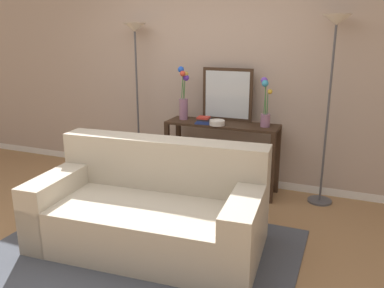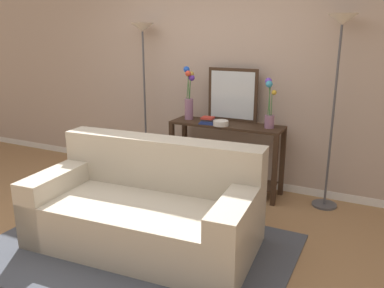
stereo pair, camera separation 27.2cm
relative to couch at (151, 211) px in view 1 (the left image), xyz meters
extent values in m
cube|color=#9E754C|center=(-0.15, -0.20, -0.32)|extent=(16.00, 16.00, 0.02)
cube|color=white|center=(-0.15, 1.77, -0.26)|extent=(12.00, 0.15, 0.09)
cube|color=#B29E8E|center=(-0.15, 1.77, 1.16)|extent=(12.00, 0.14, 2.75)
cube|color=#474C56|center=(0.00, -0.16, -0.30)|extent=(2.53, 1.78, 0.01)
cube|color=#BCB29E|center=(0.00, -0.06, -0.10)|extent=(1.98, 1.11, 0.42)
cube|color=#BCB29E|center=(-0.02, 0.29, 0.34)|extent=(1.93, 0.40, 0.46)
cube|color=#BCB29E|center=(-0.83, -0.12, -0.01)|extent=(0.31, 0.99, 0.60)
cube|color=#BCB29E|center=(0.84, 0.00, -0.01)|extent=(0.31, 0.99, 0.60)
cube|color=#382619|center=(0.17, 1.41, 0.49)|extent=(1.29, 0.38, 0.03)
cube|color=#382619|center=(0.17, 1.41, -0.16)|extent=(1.19, 0.32, 0.01)
cube|color=#382619|center=(-0.45, 1.25, 0.08)|extent=(0.05, 0.05, 0.78)
cube|color=#382619|center=(0.79, 1.25, 0.08)|extent=(0.05, 0.05, 0.78)
cube|color=#382619|center=(-0.45, 1.57, 0.08)|extent=(0.05, 0.05, 0.78)
cube|color=#382619|center=(0.79, 1.57, 0.08)|extent=(0.05, 0.05, 0.78)
cylinder|color=#4C4C51|center=(-0.96, 1.48, -0.30)|extent=(0.26, 0.26, 0.02)
cylinder|color=#4C4C51|center=(-0.96, 1.48, 0.61)|extent=(0.02, 0.02, 1.79)
cone|color=silver|center=(-0.96, 1.48, 1.55)|extent=(0.28, 0.28, 0.10)
cylinder|color=#4C4C51|center=(1.30, 1.48, -0.30)|extent=(0.26, 0.26, 0.02)
cylinder|color=#4C4C51|center=(1.30, 1.48, 0.64)|extent=(0.02, 0.02, 1.85)
cone|color=silver|center=(1.30, 1.48, 1.61)|extent=(0.28, 0.28, 0.10)
cube|color=#382619|center=(0.18, 1.57, 0.80)|extent=(0.59, 0.02, 0.61)
cube|color=silver|center=(0.18, 1.56, 0.80)|extent=(0.52, 0.01, 0.54)
cylinder|color=gray|center=(-0.31, 1.44, 0.62)|extent=(0.10, 0.10, 0.24)
cylinder|color=#3D7538|center=(-0.31, 1.45, 0.86)|extent=(0.03, 0.02, 0.24)
sphere|color=#6236C0|center=(-0.29, 1.46, 0.99)|extent=(0.07, 0.07, 0.07)
cylinder|color=#3D7538|center=(-0.31, 1.42, 0.89)|extent=(0.02, 0.01, 0.30)
sphere|color=#E34731|center=(-0.31, 1.40, 1.04)|extent=(0.07, 0.07, 0.07)
cylinder|color=#3D7538|center=(-0.31, 1.45, 0.89)|extent=(0.03, 0.02, 0.28)
sphere|color=gold|center=(-0.30, 1.47, 1.03)|extent=(0.06, 0.06, 0.06)
cylinder|color=#3D7538|center=(-0.33, 1.44, 0.91)|extent=(0.02, 0.04, 0.34)
sphere|color=blue|center=(-0.35, 1.44, 1.08)|extent=(0.07, 0.07, 0.07)
cylinder|color=gray|center=(0.66, 1.42, 0.57)|extent=(0.10, 0.10, 0.14)
cylinder|color=#3D7538|center=(0.66, 1.41, 0.81)|extent=(0.04, 0.02, 0.34)
sphere|color=gold|center=(0.65, 1.39, 0.98)|extent=(0.05, 0.05, 0.05)
cylinder|color=#3D7538|center=(0.66, 1.41, 0.81)|extent=(0.02, 0.01, 0.33)
sphere|color=#3999C2|center=(0.65, 1.39, 0.97)|extent=(0.07, 0.07, 0.07)
cylinder|color=#3D7538|center=(0.68, 1.42, 0.76)|extent=(0.01, 0.02, 0.25)
sphere|color=gold|center=(0.70, 1.42, 0.89)|extent=(0.05, 0.05, 0.05)
cylinder|color=#3D7538|center=(0.65, 1.43, 0.82)|extent=(0.01, 0.04, 0.36)
sphere|color=#6B42C4|center=(0.63, 1.43, 1.00)|extent=(0.07, 0.07, 0.07)
cylinder|color=silver|center=(0.15, 1.29, 0.52)|extent=(0.17, 0.17, 0.05)
torus|color=silver|center=(0.15, 1.29, 0.55)|extent=(0.17, 0.17, 0.01)
cube|color=navy|center=(-0.01, 1.32, 0.51)|extent=(0.19, 0.17, 0.02)
cube|color=navy|center=(-0.01, 1.32, 0.52)|extent=(0.15, 0.15, 0.02)
cube|color=#2D2D33|center=(-0.01, 1.33, 0.54)|extent=(0.15, 0.14, 0.02)
cube|color=#BC3328|center=(-0.02, 1.31, 0.57)|extent=(0.14, 0.12, 0.02)
cube|color=#2D2D33|center=(-0.33, 1.41, -0.25)|extent=(0.05, 0.13, 0.11)
cube|color=#6B3360|center=(-0.29, 1.41, -0.25)|extent=(0.03, 0.17, 0.11)
cube|color=slate|center=(-0.24, 1.41, -0.25)|extent=(0.04, 0.18, 0.11)
cube|color=gold|center=(-0.20, 1.41, -0.26)|extent=(0.03, 0.14, 0.10)
cube|color=#236033|center=(-0.16, 1.41, -0.26)|extent=(0.06, 0.14, 0.10)
cube|color=#B77F33|center=(-0.11, 1.41, -0.26)|extent=(0.03, 0.18, 0.10)
cube|color=#BC3328|center=(-0.08, 1.41, -0.26)|extent=(0.04, 0.15, 0.10)
camera|label=1|loc=(1.51, -2.76, 1.49)|focal=36.81mm
camera|label=2|loc=(1.76, -2.64, 1.49)|focal=36.81mm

